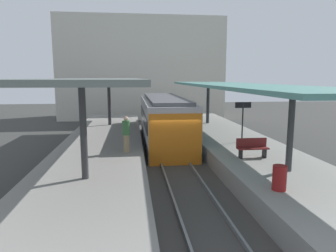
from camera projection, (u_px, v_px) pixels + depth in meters
The scene contains 14 objects.
ground_plane at pixel (173, 164), 16.23m from camera, with size 80.00×80.00×0.00m, color #383835.
platform_left at pixel (100, 157), 15.70m from camera, with size 4.40×28.00×1.00m, color gray.
platform_right at pixel (242, 153), 16.59m from camera, with size 4.40×28.00×1.00m, color gray.
track_ballast at pixel (173, 162), 16.21m from camera, with size 3.20×28.00×0.20m, color #423F3D.
rail_near_side at pixel (159, 159), 16.10m from camera, with size 0.08×28.00×0.14m, color slate.
rail_far_side at pixel (186, 158), 16.27m from camera, with size 0.08×28.00×0.14m, color slate.
commuter_train at pixel (164, 121), 20.04m from camera, with size 2.78×10.34×3.10m.
canopy_left at pixel (100, 81), 16.47m from camera, with size 4.18×21.00×3.49m.
canopy_right at pixel (236, 86), 17.41m from camera, with size 4.18×21.00×3.17m.
platform_bench at pixel (252, 147), 13.61m from camera, with size 1.40×0.41×0.86m.
platform_sign at pixel (243, 113), 16.81m from camera, with size 0.90×0.08×2.21m.
litter_bin at pixel (279, 178), 9.65m from camera, with size 0.44×0.44×0.80m, color maroon.
passenger_near_bench at pixel (126, 133), 14.55m from camera, with size 0.36×0.36×1.73m.
station_building_backdrop at pixel (142, 69), 34.87m from camera, with size 18.00×6.00×11.00m, color beige.
Camera 1 is at (-2.12, -15.57, 4.53)m, focal length 32.64 mm.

